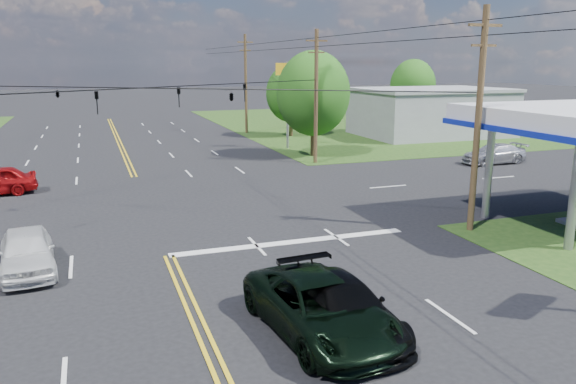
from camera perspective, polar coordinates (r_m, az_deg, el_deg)
name	(u,v)px	position (r m, az deg, el deg)	size (l,w,h in m)	color
ground	(147,207)	(29.68, -14.11, -1.45)	(280.00, 280.00, 0.00)	black
grass_ne	(409,122)	(71.69, 12.22, 6.98)	(46.00, 48.00, 0.03)	#1B3C13
stop_bar	(292,242)	(23.15, 0.38, -5.15)	(10.00, 0.50, 0.02)	silver
retail_ne	(431,113)	(58.74, 14.28, 7.75)	(14.00, 10.00, 4.40)	gray
pole_se	(478,118)	(25.15, 18.76, 7.09)	(1.60, 0.28, 9.50)	#44351D
pole_ne	(316,95)	(40.80, 2.87, 9.79)	(1.60, 0.28, 9.50)	#44351D
pole_right_far	(246,83)	(58.79, -4.31, 11.01)	(1.60, 0.28, 10.00)	#44351D
span_wire_signals	(140,88)	(28.81, -14.78, 10.18)	(26.00, 18.00, 1.13)	black
power_lines	(141,31)	(26.82, -14.72, 15.57)	(26.04, 100.00, 0.64)	black
tree_right_a	(313,94)	(43.95, 2.58, 9.96)	(5.70, 5.70, 8.18)	#44351D
tree_right_b	(291,93)	(56.07, 0.31, 9.98)	(4.94, 4.94, 7.09)	#44351D
tree_far_r	(413,85)	(69.15, 12.56, 10.53)	(5.32, 5.32, 7.63)	#44351D
pickup_dkgreen	(320,307)	(15.47, 3.22, -11.63)	(2.58, 5.59, 1.55)	black
suv_black	(341,307)	(15.64, 5.43, -11.54)	(2.06, 5.08, 1.47)	black
pickup_white	(27,251)	(21.80, -25.02, -5.49)	(1.79, 4.46, 1.52)	silver
sedan_far	(494,154)	(43.61, 20.17, 3.66)	(2.00, 4.92, 1.43)	#B7B7BC
polesign_ne	(288,83)	(47.81, -0.04, 11.04)	(2.00, 0.70, 7.27)	#A5A5AA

